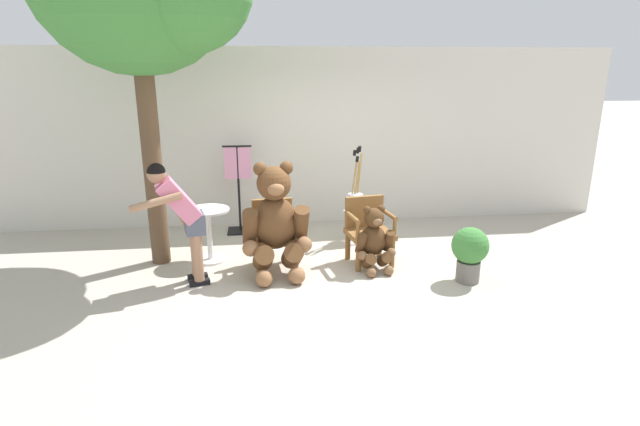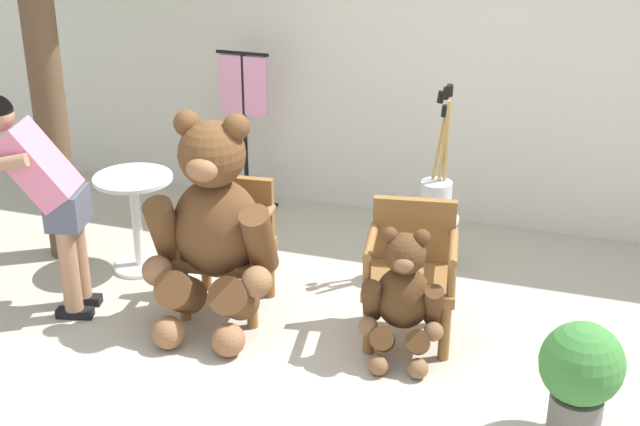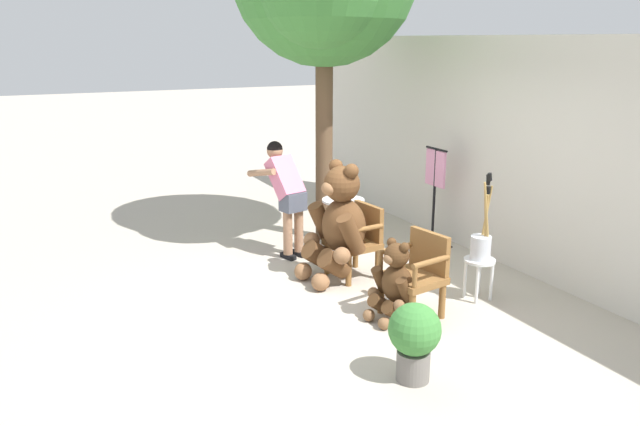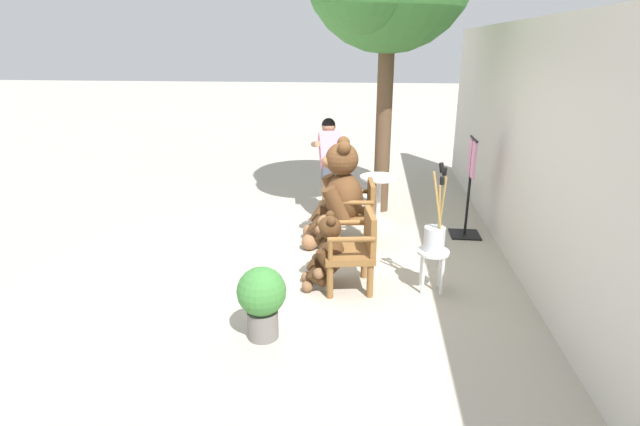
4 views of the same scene
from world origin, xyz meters
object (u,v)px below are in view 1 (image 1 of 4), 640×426
Objects in this scene: white_stool at (355,218)px; round_side_table at (209,229)px; wooden_chair_right at (368,229)px; brush_bucket at (355,198)px; wooden_chair_left at (274,232)px; teddy_bear_small at (374,239)px; person_visitor at (181,212)px; teddy_bear_large at (275,221)px; clothing_display_stand at (239,187)px; potted_plant at (470,251)px.

round_side_table is at bearing -164.77° from white_stool.
brush_bucket reaches higher than wooden_chair_right.
wooden_chair_right is (1.23, -0.00, 0.00)m from wooden_chair_left.
person_visitor is at bearing -176.05° from teddy_bear_small.
clothing_display_stand is at bearing 106.27° from teddy_bear_large.
brush_bucket reaches higher than round_side_table.
potted_plant is (1.05, -0.48, -0.02)m from teddy_bear_small.
white_stool is at bearing 124.15° from potted_plant.
brush_bucket is 2.15m from round_side_table.
brush_bucket reaches higher than wooden_chair_left.
wooden_chair_right is at bearing -0.02° from wooden_chair_left.
round_side_table is at bearing 73.04° from person_visitor.
teddy_bear_large is 3.07× the size of white_stool.
wooden_chair_left is 0.61× the size of teddy_bear_large.
wooden_chair_right is 1.26× the size of potted_plant.
teddy_bear_large reaches higher than white_stool.
person_visitor reaches higher than teddy_bear_large.
wooden_chair_left is at bearing -145.37° from white_stool.
clothing_display_stand reaches higher than round_side_table.
white_stool is (-0.04, 1.12, -0.06)m from teddy_bear_small.
teddy_bear_large is 2.36m from potted_plant.
wooden_chair_left is 0.63× the size of clothing_display_stand.
clothing_display_stand reaches higher than potted_plant.
round_side_table is at bearing 161.99° from wooden_chair_left.
potted_plant is (3.37, -0.32, -0.50)m from person_visitor.
clothing_display_stand is (-0.51, 1.74, 0.03)m from teddy_bear_large.
clothing_display_stand is (0.57, 1.93, -0.17)m from person_visitor.
wooden_chair_right is 0.29m from teddy_bear_small.
teddy_bear_small is at bearing -12.91° from wooden_chair_left.
teddy_bear_small is 1.16m from potted_plant.
wooden_chair_left is 1.49m from brush_bucket.
wooden_chair_left is at bearing 167.09° from teddy_bear_small.
brush_bucket is 1.41× the size of potted_plant.
teddy_bear_small is 1.15m from brush_bucket.
brush_bucket is at bearing 91.18° from wooden_chair_right.
clothing_display_stand is at bearing 108.46° from wooden_chair_left.
wooden_chair_left is 2.43m from potted_plant.
clothing_display_stand is at bearing 159.44° from brush_bucket.
teddy_bear_small is at bearing -45.40° from clothing_display_stand.
round_side_table is at bearing -106.35° from clothing_display_stand.
round_side_table reaches higher than white_stool.
person_visitor is 2.67m from white_stool.
teddy_bear_small is at bearing -86.61° from wooden_chair_right.
wooden_chair_left is at bearing -18.01° from round_side_table.
brush_bucket is at bearing 34.68° from wooden_chair_left.
potted_plant is at bearing -18.38° from round_side_table.
wooden_chair_right is at bearing 144.25° from potted_plant.
person_visitor is at bearing -157.33° from wooden_chair_left.
wooden_chair_left is 1.26× the size of potted_plant.
wooden_chair_left is 0.35m from teddy_bear_large.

